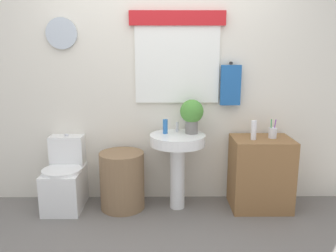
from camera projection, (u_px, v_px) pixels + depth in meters
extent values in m
cube|color=silver|center=(160.00, 77.00, 3.52)|extent=(4.40, 0.10, 2.60)
cube|color=white|center=(177.00, 64.00, 3.43)|extent=(0.84, 0.03, 0.77)
cube|color=red|center=(177.00, 18.00, 3.32)|extent=(0.94, 0.04, 0.14)
cylinder|color=silver|center=(62.00, 33.00, 3.35)|extent=(0.30, 0.03, 0.30)
cylinder|color=black|center=(231.00, 63.00, 3.42)|extent=(0.02, 0.06, 0.02)
cube|color=#235BA3|center=(231.00, 85.00, 3.44)|extent=(0.20, 0.05, 0.40)
cube|color=white|center=(65.00, 189.00, 3.45)|extent=(0.36, 0.50, 0.40)
cylinder|color=white|center=(62.00, 171.00, 3.35)|extent=(0.38, 0.38, 0.03)
cube|color=white|center=(67.00, 150.00, 3.54)|extent=(0.34, 0.18, 0.31)
cylinder|color=silver|center=(66.00, 135.00, 3.51)|extent=(0.04, 0.04, 0.02)
cylinder|color=#846647|center=(122.00, 180.00, 3.44)|extent=(0.44, 0.44, 0.58)
cylinder|color=white|center=(177.00, 176.00, 3.44)|extent=(0.15, 0.15, 0.66)
cylinder|color=white|center=(178.00, 140.00, 3.35)|extent=(0.54, 0.54, 0.10)
cylinder|color=silver|center=(177.00, 127.00, 3.45)|extent=(0.03, 0.03, 0.10)
cube|color=olive|center=(260.00, 173.00, 3.44)|extent=(0.58, 0.44, 0.72)
cylinder|color=#2D6BB7|center=(165.00, 126.00, 3.38)|extent=(0.05, 0.05, 0.14)
cylinder|color=slate|center=(192.00, 127.00, 3.39)|extent=(0.12, 0.12, 0.13)
sphere|color=#4C8E38|center=(192.00, 111.00, 3.36)|extent=(0.23, 0.23, 0.23)
cylinder|color=white|center=(254.00, 130.00, 3.30)|extent=(0.05, 0.05, 0.18)
cylinder|color=silver|center=(273.00, 133.00, 3.37)|extent=(0.08, 0.08, 0.10)
cylinder|color=purple|center=(274.00, 128.00, 3.37)|extent=(0.02, 0.04, 0.18)
cylinder|color=green|center=(271.00, 128.00, 3.36)|extent=(0.01, 0.02, 0.18)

